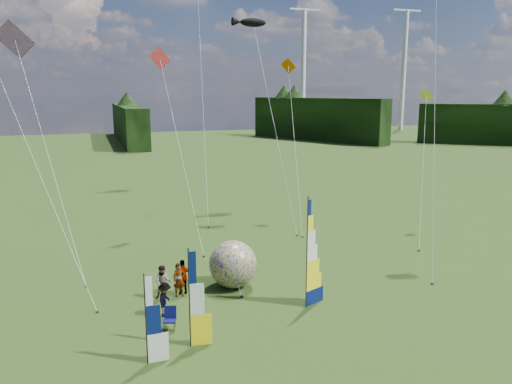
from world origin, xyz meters
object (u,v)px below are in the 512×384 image
object	(u,v)px
bol_inflatable	(233,264)
kite_whale	(273,108)
spectator_d	(183,277)
side_banner_left	(189,300)
feather_banner_main	(307,255)
spectator_c	(165,300)
camp_chair	(170,319)
spectator_b	(163,282)
spectator_a	(179,280)
side_banner_far	(146,321)

from	to	relation	value
bol_inflatable	kite_whale	xyz separation A→B (m)	(7.37, 13.86, 7.53)
spectator_d	side_banner_left	bearing A→B (deg)	95.33
feather_banner_main	spectator_d	distance (m)	6.50
spectator_c	camp_chair	size ratio (longest dim) A/B	1.61
spectator_c	kite_whale	distance (m)	21.30
spectator_b	kite_whale	xyz separation A→B (m)	(11.07, 14.20, 7.92)
feather_banner_main	spectator_d	bearing A→B (deg)	122.89
feather_banner_main	spectator_a	bearing A→B (deg)	125.53
bol_inflatable	spectator_c	xyz separation A→B (m)	(-3.91, -2.36, -0.44)
spectator_a	spectator_c	world-z (taller)	spectator_a
spectator_c	spectator_d	distance (m)	2.61
spectator_d	kite_whale	size ratio (longest dim) A/B	0.10
side_banner_left	camp_chair	xyz separation A→B (m)	(-0.56, 1.69, -1.50)
bol_inflatable	camp_chair	bearing A→B (deg)	-136.28
spectator_a	spectator_b	distance (m)	0.82
kite_whale	spectator_b	bearing A→B (deg)	-137.55
feather_banner_main	side_banner_far	size ratio (longest dim) A/B	1.51
side_banner_far	bol_inflatable	xyz separation A→B (m)	(5.16, 6.22, -0.49)
side_banner_far	spectator_a	world-z (taller)	side_banner_far
side_banner_left	side_banner_far	distance (m)	1.97
spectator_d	kite_whale	distance (m)	18.88
side_banner_left	spectator_c	xyz separation A→B (m)	(-0.54, 3.09, -1.20)
feather_banner_main	bol_inflatable	world-z (taller)	feather_banner_main
spectator_a	spectator_c	size ratio (longest dim) A/B	1.06
side_banner_far	kite_whale	bearing A→B (deg)	56.47
spectator_a	kite_whale	size ratio (longest dim) A/B	0.10
spectator_b	camp_chair	xyz separation A→B (m)	(-0.24, -3.42, -0.35)
spectator_a	camp_chair	xyz separation A→B (m)	(-1.05, -3.49, -0.35)
spectator_c	side_banner_left	bearing A→B (deg)	-144.77
feather_banner_main	camp_chair	distance (m)	6.84
side_banner_far	spectator_a	bearing A→B (deg)	67.46
spectator_a	feather_banner_main	bearing A→B (deg)	-38.64
spectator_c	spectator_d	xyz separation A→B (m)	(1.26, 2.29, 0.10)
feather_banner_main	spectator_c	size ratio (longest dim) A/B	3.26
side_banner_left	spectator_a	distance (m)	5.33
feather_banner_main	spectator_c	world-z (taller)	feather_banner_main
spectator_b	spectator_c	distance (m)	2.03
camp_chair	spectator_d	bearing A→B (deg)	87.88
camp_chair	kite_whale	world-z (taller)	kite_whale
bol_inflatable	kite_whale	bearing A→B (deg)	61.98
feather_banner_main	side_banner_far	distance (m)	8.24
side_banner_far	spectator_d	world-z (taller)	side_banner_far
feather_banner_main	camp_chair	size ratio (longest dim) A/B	5.24
spectator_a	camp_chair	bearing A→B (deg)	-114.50
spectator_b	spectator_a	bearing A→B (deg)	17.24
feather_banner_main	side_banner_far	bearing A→B (deg)	175.56
spectator_a	kite_whale	xyz separation A→B (m)	(10.25, 14.13, 7.92)
bol_inflatable	camp_chair	world-z (taller)	bol_inflatable
spectator_a	spectator_d	world-z (taller)	spectator_d
side_banner_left	side_banner_far	bearing A→B (deg)	-150.12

